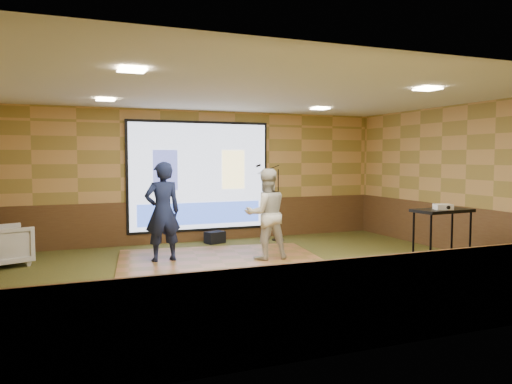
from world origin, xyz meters
name	(u,v)px	position (x,y,z in m)	size (l,w,h in m)	color
ground	(256,273)	(0.00, 0.00, 0.00)	(9.00, 9.00, 0.00)	#2D3719
room_shell	(256,148)	(0.00, 0.00, 2.09)	(9.04, 7.04, 3.02)	tan
wainscot_back	(200,221)	(0.00, 3.48, 0.47)	(9.00, 0.04, 0.95)	#4A2D18
wainscot_front	(384,301)	(0.00, -3.48, 0.47)	(9.00, 0.04, 0.95)	#4A2D18
wainscot_right	(463,230)	(4.48, 0.00, 0.47)	(0.04, 7.00, 0.95)	#4A2D18
projector_screen	(200,177)	(0.00, 3.44, 1.47)	(3.32, 0.06, 2.52)	black
downlight_nw	(106,100)	(-2.20, 1.80, 2.97)	(0.32, 0.32, 0.02)	#FAE2BB
downlight_ne	(320,109)	(2.20, 1.80, 2.97)	(0.32, 0.32, 0.02)	#FAE2BB
downlight_sw	(132,70)	(-2.20, -1.50, 2.97)	(0.32, 0.32, 0.02)	#FAE2BB
downlight_se	(428,89)	(2.20, -1.50, 2.97)	(0.32, 0.32, 0.02)	#FAE2BB
dance_floor	(221,260)	(-0.24, 1.17, 0.01)	(3.75, 2.86, 0.03)	#965F37
player_left	(163,212)	(-1.27, 1.46, 0.94)	(0.67, 0.44, 1.83)	#141C3E
player_right	(266,214)	(0.57, 0.92, 0.88)	(0.83, 0.64, 1.70)	beige
av_table	(442,226)	(3.03, -0.98, 0.76)	(1.00, 0.53, 1.06)	black
projector	(443,207)	(2.97, -1.05, 1.10)	(0.28, 0.23, 0.09)	silver
mic_stand	(276,219)	(1.67, 2.89, 0.49)	(0.70, 0.29, 1.79)	black
banquet_chair	(5,245)	(-3.94, 2.21, 0.37)	(0.79, 0.81, 0.74)	gray
duffel_bag	(215,237)	(0.23, 3.07, 0.13)	(0.42, 0.28, 0.26)	black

